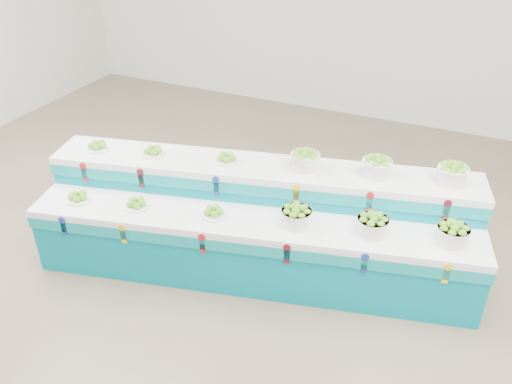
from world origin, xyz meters
TOP-DOWN VIEW (x-y plane):
  - ground at (0.00, 0.00)m, footprint 10.00×10.00m
  - display_stand at (0.14, 0.74)m, footprint 4.43×2.05m
  - plate_lower_left at (-1.48, 0.09)m, footprint 0.28×0.28m
  - plate_lower_mid at (-0.89, 0.23)m, footprint 0.28×0.28m
  - plate_lower_right at (-0.14, 0.41)m, footprint 0.28×0.28m
  - basket_lower_left at (0.62, 0.58)m, footprint 0.34×0.34m
  - basket_lower_mid at (1.28, 0.74)m, footprint 0.34×0.34m
  - basket_lower_right at (1.94, 0.89)m, footprint 0.34×0.34m
  - plate_upper_left at (-1.60, 0.61)m, footprint 0.28×0.28m
  - plate_upper_mid at (-1.01, 0.75)m, footprint 0.28×0.28m
  - plate_upper_right at (-0.26, 0.92)m, footprint 0.28×0.28m
  - basket_upper_left at (0.50, 1.10)m, footprint 0.34×0.34m
  - basket_upper_mid at (1.16, 1.25)m, footprint 0.34×0.34m
  - basket_upper_right at (1.82, 1.41)m, footprint 0.34×0.34m

SIDE VIEW (x-z plane):
  - ground at x=0.00m, z-range 0.00..0.00m
  - display_stand at x=0.14m, z-range 0.00..1.02m
  - plate_lower_left at x=-1.48m, z-range 0.72..0.82m
  - plate_lower_mid at x=-0.89m, z-range 0.72..0.82m
  - plate_lower_right at x=-0.14m, z-range 0.72..0.82m
  - basket_lower_left at x=0.62m, z-range 0.72..0.93m
  - basket_lower_mid at x=1.28m, z-range 0.72..0.93m
  - basket_lower_right at x=1.94m, z-range 0.72..0.93m
  - plate_upper_left at x=-1.60m, z-range 1.02..1.12m
  - plate_upper_mid at x=-1.01m, z-range 1.02..1.12m
  - plate_upper_right at x=-0.26m, z-range 1.02..1.12m
  - basket_upper_left at x=0.50m, z-range 1.02..1.23m
  - basket_upper_mid at x=1.16m, z-range 1.02..1.23m
  - basket_upper_right at x=1.82m, z-range 1.02..1.23m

